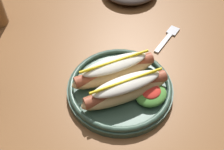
% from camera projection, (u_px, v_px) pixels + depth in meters
% --- Properties ---
extents(dining_table, '(1.25, 0.91, 0.74)m').
position_uv_depth(dining_table, '(66.00, 95.00, 0.74)').
color(dining_table, brown).
rests_on(dining_table, ground_plane).
extents(hot_dog_plate, '(0.24, 0.24, 0.08)m').
position_uv_depth(hot_dog_plate, '(121.00, 84.00, 0.60)').
color(hot_dog_plate, '#334C3D').
rests_on(hot_dog_plate, dining_table).
extents(fork, '(0.12, 0.06, 0.00)m').
position_uv_depth(fork, '(168.00, 37.00, 0.74)').
color(fork, silver).
rests_on(fork, dining_table).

